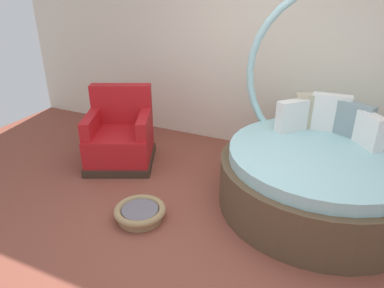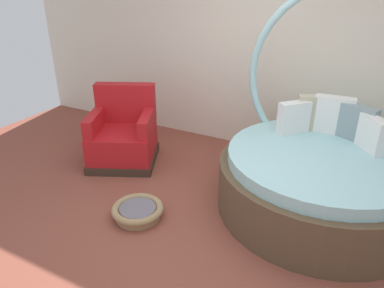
% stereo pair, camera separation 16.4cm
% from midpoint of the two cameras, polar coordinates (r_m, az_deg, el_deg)
% --- Properties ---
extents(ground_plane, '(8.00, 8.00, 0.02)m').
position_cam_midpoint_polar(ground_plane, '(3.41, 1.77, -14.48)').
color(ground_plane, brown).
extents(back_wall, '(8.00, 0.12, 2.95)m').
position_cam_midpoint_polar(back_wall, '(4.70, 12.74, 16.13)').
color(back_wall, silver).
rests_on(back_wall, ground_plane).
extents(round_daybed, '(1.99, 1.99, 2.18)m').
position_cam_midpoint_polar(round_daybed, '(3.83, 18.76, -3.37)').
color(round_daybed, brown).
rests_on(round_daybed, ground_plane).
extents(red_armchair, '(1.06, 1.06, 0.94)m').
position_cam_midpoint_polar(red_armchair, '(4.59, -12.35, 1.00)').
color(red_armchair, '#38281E').
rests_on(red_armchair, ground_plane).
extents(pet_basket, '(0.51, 0.51, 0.13)m').
position_cam_midpoint_polar(pet_basket, '(3.61, -9.58, -10.70)').
color(pet_basket, '#9E7F56').
rests_on(pet_basket, ground_plane).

